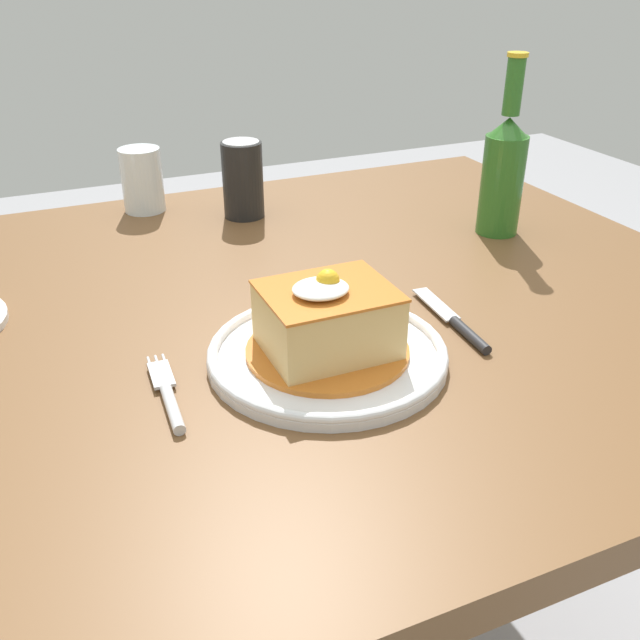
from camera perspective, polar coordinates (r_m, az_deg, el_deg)
name	(u,v)px	position (r m, az deg, el deg)	size (l,w,h in m)	color
dining_table	(272,371)	(0.94, -3.88, -4.14)	(1.23, 0.97, 0.73)	brown
main_plate	(327,353)	(0.76, 0.60, -2.70)	(0.26, 0.26, 0.02)	white
sandwich_meal	(327,323)	(0.74, 0.60, -0.21)	(0.18, 0.18, 0.10)	#C66B23
fork	(169,397)	(0.72, -12.13, -6.09)	(0.02, 0.14, 0.01)	silver
knife	(459,326)	(0.84, 11.20, -0.45)	(0.03, 0.17, 0.01)	#262628
soda_can	(243,180)	(1.17, -6.26, 11.21)	(0.07, 0.07, 0.12)	black
beer_bottle_green	(503,170)	(1.12, 14.60, 11.68)	(0.06, 0.06, 0.27)	#2D6B23
drinking_glass	(143,184)	(1.23, -14.14, 10.59)	(0.07, 0.07, 0.10)	gold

